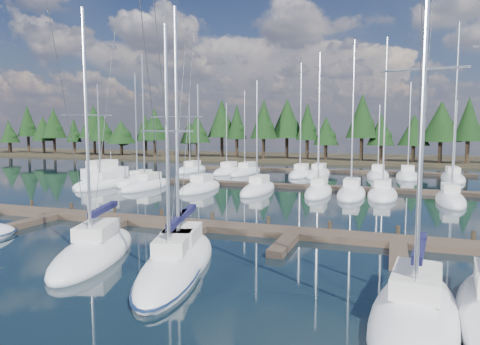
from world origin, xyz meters
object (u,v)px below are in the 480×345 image
at_px(front_sailboat_5, 415,314).
at_px(motor_yacht_left, 105,180).
at_px(main_dock, 203,228).
at_px(front_sailboat_2, 95,252).
at_px(front_sailboat_4, 172,268).
at_px(front_sailboat_3, 181,257).

distance_m(front_sailboat_5, motor_yacht_left, 43.41).
xyz_separation_m(main_dock, front_sailboat_2, (-2.86, -7.16, 0.08)).
bearing_deg(front_sailboat_4, front_sailboat_3, 104.13).
height_order(front_sailboat_5, motor_yacht_left, front_sailboat_5).
relative_size(front_sailboat_3, front_sailboat_4, 1.10).
height_order(front_sailboat_3, front_sailboat_5, front_sailboat_5).
height_order(main_dock, front_sailboat_2, front_sailboat_2).
distance_m(main_dock, motor_yacht_left, 27.61).
bearing_deg(front_sailboat_4, main_dock, 105.06).
distance_m(front_sailboat_3, front_sailboat_4, 1.80).
bearing_deg(front_sailboat_4, front_sailboat_2, 168.32).
height_order(front_sailboat_4, motor_yacht_left, front_sailboat_4).
bearing_deg(motor_yacht_left, front_sailboat_4, -48.24).
distance_m(main_dock, front_sailboat_4, 8.50).
bearing_deg(front_sailboat_2, main_dock, 68.25).
height_order(main_dock, front_sailboat_3, front_sailboat_3).
bearing_deg(motor_yacht_left, front_sailboat_3, -46.81).
relative_size(main_dock, front_sailboat_5, 2.86).
bearing_deg(main_dock, front_sailboat_2, -111.75).
bearing_deg(motor_yacht_left, front_sailboat_2, -53.96).
bearing_deg(motor_yacht_left, main_dock, -40.29).
height_order(front_sailboat_2, front_sailboat_3, front_sailboat_2).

